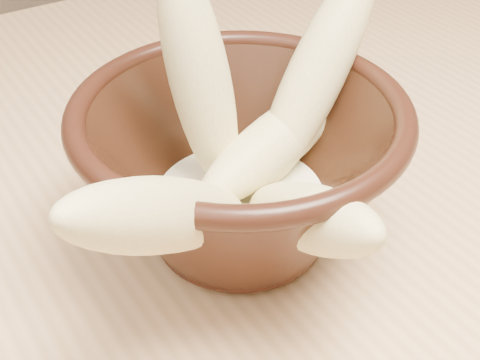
# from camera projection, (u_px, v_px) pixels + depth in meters

# --- Properties ---
(table) EXTENTS (1.20, 0.80, 0.75)m
(table) POSITION_uv_depth(u_px,v_px,m) (306.00, 210.00, 0.61)
(table) COLOR #E1B17C
(table) RESTS_ON ground
(bowl) EXTENTS (0.21, 0.21, 0.11)m
(bowl) POSITION_uv_depth(u_px,v_px,m) (240.00, 168.00, 0.42)
(bowl) COLOR black
(bowl) RESTS_ON table
(milk_puddle) EXTENTS (0.12, 0.12, 0.02)m
(milk_puddle) POSITION_uv_depth(u_px,v_px,m) (240.00, 202.00, 0.44)
(milk_puddle) COLOR #F4EFC4
(milk_puddle) RESTS_ON bowl
(banana_upright) EXTENTS (0.06, 0.08, 0.16)m
(banana_upright) POSITION_uv_depth(u_px,v_px,m) (199.00, 76.00, 0.41)
(banana_upright) COLOR #C8BC76
(banana_upright) RESTS_ON bowl
(banana_left) EXTENTS (0.17, 0.13, 0.14)m
(banana_left) POSITION_uv_depth(u_px,v_px,m) (170.00, 215.00, 0.33)
(banana_left) COLOR #C8BC76
(banana_left) RESTS_ON bowl
(banana_right) EXTENTS (0.14, 0.08, 0.15)m
(banana_right) POSITION_uv_depth(u_px,v_px,m) (317.00, 73.00, 0.44)
(banana_right) COLOR #C8BC76
(banana_right) RESTS_ON bowl
(banana_across) EXTENTS (0.16, 0.08, 0.05)m
(banana_across) POSITION_uv_depth(u_px,v_px,m) (276.00, 141.00, 0.44)
(banana_across) COLOR #C8BC76
(banana_across) RESTS_ON bowl
(banana_front) EXTENTS (0.05, 0.14, 0.10)m
(banana_front) POSITION_uv_depth(u_px,v_px,m) (309.00, 217.00, 0.37)
(banana_front) COLOR #C8BC76
(banana_front) RESTS_ON bowl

